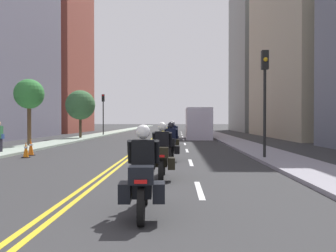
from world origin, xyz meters
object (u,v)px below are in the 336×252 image
at_px(motorcycle_4, 173,136).
at_px(street_tree_1, 29,95).
at_px(motorcycle_2, 171,145).
at_px(traffic_cone_0, 26,150).
at_px(motorcycle_1, 162,156).
at_px(parked_truck, 198,125).
at_px(traffic_light_near, 265,84).
at_px(traffic_light_far, 103,107).
at_px(motorcycle_0, 143,179).
at_px(street_tree_0, 80,105).
at_px(motorcycle_5, 172,133).
at_px(motorcycle_3, 172,139).
at_px(traffic_cone_1, 31,147).

bearing_deg(motorcycle_4, street_tree_1, -168.02).
relative_size(motorcycle_2, traffic_cone_0, 2.89).
distance_m(motorcycle_1, motorcycle_2, 4.90).
bearing_deg(parked_truck, street_tree_1, -134.33).
distance_m(traffic_light_near, traffic_light_far, 28.08).
relative_size(motorcycle_0, motorcycle_1, 1.06).
relative_size(street_tree_1, parked_truck, 0.66).
xyz_separation_m(motorcycle_2, traffic_light_far, (-7.90, 25.87, 2.53)).
xyz_separation_m(motorcycle_0, motorcycle_4, (0.30, 19.09, -0.01)).
distance_m(motorcycle_2, parked_truck, 19.48).
bearing_deg(motorcycle_2, traffic_light_near, 8.98).
height_order(street_tree_0, street_tree_1, street_tree_0).
height_order(traffic_light_near, street_tree_1, traffic_light_near).
xyz_separation_m(motorcycle_1, street_tree_1, (-8.87, 12.76, 2.65)).
bearing_deg(street_tree_0, motorcycle_2, -65.23).
bearing_deg(motorcycle_0, motorcycle_5, 87.13).
xyz_separation_m(motorcycle_3, traffic_cone_1, (-6.75, -2.84, -0.26)).
xyz_separation_m(motorcycle_2, traffic_light_near, (3.98, 0.42, 2.57)).
bearing_deg(street_tree_0, traffic_cone_0, -83.47).
bearing_deg(motorcycle_1, parked_truck, 84.46).
bearing_deg(motorcycle_0, traffic_light_near, 63.21).
bearing_deg(motorcycle_1, traffic_light_far, 104.10).
distance_m(motorcycle_0, traffic_cone_1, 13.06).
height_order(traffic_cone_0, traffic_light_far, traffic_light_far).
distance_m(traffic_light_far, street_tree_1, 18.04).
bearing_deg(traffic_light_near, motorcycle_3, 130.51).
height_order(motorcycle_1, traffic_cone_0, motorcycle_1).
xyz_separation_m(motorcycle_5, parked_truck, (2.38, 4.12, 0.63)).
bearing_deg(motorcycle_2, motorcycle_1, -89.06).
bearing_deg(street_tree_0, street_tree_1, -92.68).
bearing_deg(street_tree_0, motorcycle_0, -73.46).
height_order(traffic_cone_0, street_tree_1, street_tree_1).
height_order(motorcycle_5, traffic_light_near, traffic_light_near).
relative_size(motorcycle_4, traffic_cone_0, 2.84).
xyz_separation_m(motorcycle_5, traffic_cone_0, (-6.36, -14.07, -0.28)).
bearing_deg(street_tree_1, motorcycle_0, -62.88).
bearing_deg(motorcycle_2, street_tree_1, 141.89).
xyz_separation_m(motorcycle_5, traffic_light_far, (-7.70, 10.64, 2.53)).
distance_m(motorcycle_2, traffic_light_near, 4.75).
distance_m(motorcycle_1, motorcycle_5, 20.13).
height_order(traffic_cone_0, street_tree_0, street_tree_0).
bearing_deg(street_tree_1, street_tree_0, 87.32).
height_order(traffic_cone_0, traffic_cone_1, traffic_cone_1).
xyz_separation_m(motorcycle_0, motorcycle_2, (0.33, 9.14, -0.01)).
distance_m(motorcycle_2, motorcycle_4, 9.95).
distance_m(motorcycle_2, motorcycle_5, 15.24).
distance_m(motorcycle_0, traffic_light_far, 35.91).
height_order(motorcycle_3, traffic_light_far, traffic_light_far).
xyz_separation_m(traffic_cone_1, street_tree_1, (-2.30, 5.64, 2.90)).
xyz_separation_m(traffic_light_far, street_tree_1, (-1.14, -18.00, 0.13)).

